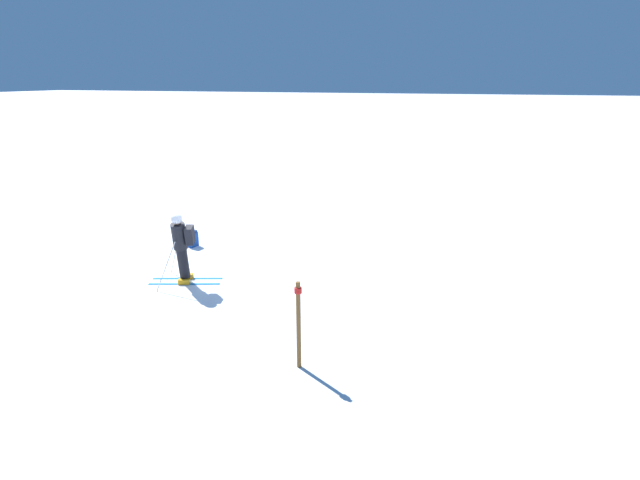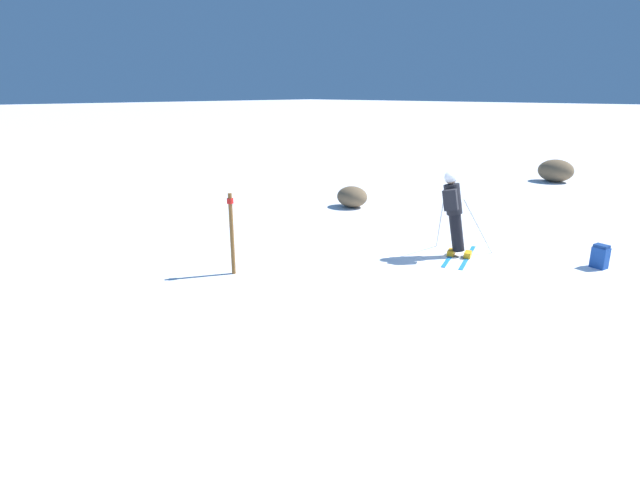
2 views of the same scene
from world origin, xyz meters
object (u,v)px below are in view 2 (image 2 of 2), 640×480
(skier, at_px, (454,209))
(exposed_boulder_1, at_px, (556,171))
(spare_backpack, at_px, (600,257))
(exposed_boulder_0, at_px, (352,197))
(trail_marker, at_px, (232,230))

(skier, xyz_separation_m, exposed_boulder_1, (1.63, -11.42, -0.62))
(skier, distance_m, spare_backpack, 3.11)
(skier, bearing_deg, exposed_boulder_0, -43.75)
(skier, height_order, trail_marker, skier)
(skier, height_order, spare_backpack, skier)
(spare_backpack, relative_size, exposed_boulder_1, 0.36)
(spare_backpack, distance_m, exposed_boulder_0, 7.42)
(spare_backpack, distance_m, trail_marker, 7.57)
(skier, distance_m, trail_marker, 4.79)
(spare_backpack, distance_m, exposed_boulder_1, 10.91)
(exposed_boulder_0, xyz_separation_m, trail_marker, (-2.08, 6.27, 0.58))
(spare_backpack, bearing_deg, exposed_boulder_1, -54.40)
(skier, xyz_separation_m, trail_marker, (2.63, 4.00, -0.16))
(spare_backpack, relative_size, exposed_boulder_0, 0.50)
(exposed_boulder_1, distance_m, trail_marker, 15.46)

